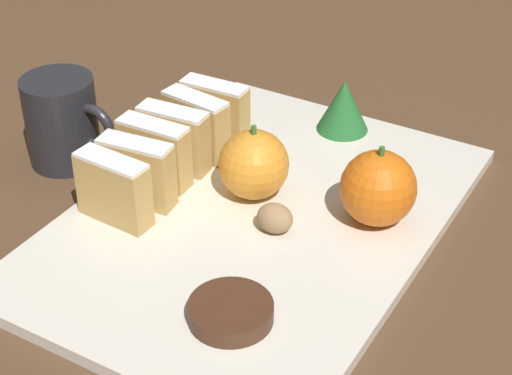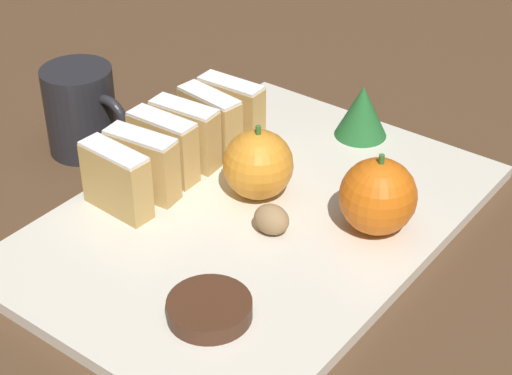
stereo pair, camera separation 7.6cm
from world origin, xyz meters
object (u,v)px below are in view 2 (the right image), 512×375
Objects in this scene: chocolate_cookie at (209,309)px; coffee_mug at (82,111)px; walnut at (272,219)px; orange_far at (378,196)px; orange_near at (258,165)px.

coffee_mug is at bearing 154.89° from chocolate_cookie.
chocolate_cookie is 0.31m from coffee_mug.
walnut is 0.49× the size of chocolate_cookie.
chocolate_cookie is 0.65× the size of coffee_mug.
orange_far is 2.32× the size of walnut.
orange_far is 0.74× the size of coffee_mug.
orange_near is 0.12m from orange_far.
walnut is at bearing -2.73° from coffee_mug.
chocolate_cookie is at bearing -25.11° from coffee_mug.
orange_far is at bearing 8.54° from coffee_mug.
walnut is 0.12m from chocolate_cookie.
coffee_mug is (-0.32, -0.05, -0.00)m from orange_far.
coffee_mug reaches higher than orange_near.
orange_near reaches higher than chocolate_cookie.
coffee_mug is (-0.21, -0.03, 0.00)m from orange_near.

